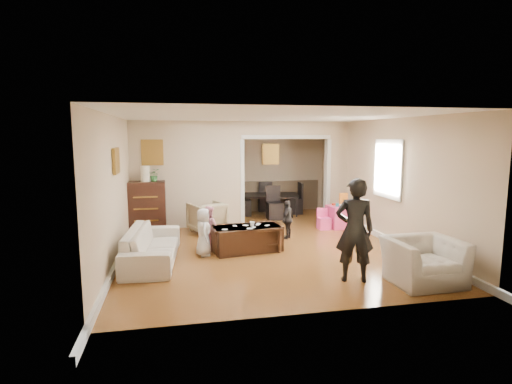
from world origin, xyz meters
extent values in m
plane|color=#925F25|center=(0.00, 0.00, 0.00)|extent=(7.00, 7.00, 0.00)
cube|color=#C5AC90|center=(-1.38, 1.80, 1.30)|extent=(2.75, 0.18, 2.60)
cube|color=#C5AC90|center=(2.48, 1.80, 1.30)|extent=(0.55, 0.18, 2.60)
cube|color=#C5AC90|center=(1.10, 1.80, 2.42)|extent=(2.22, 0.18, 0.35)
cube|color=white|center=(2.73, -0.40, 1.55)|extent=(0.03, 0.95, 1.10)
cube|color=brown|center=(-2.20, 1.70, 1.85)|extent=(0.45, 0.03, 0.55)
cube|color=brown|center=(-2.71, -0.60, 1.80)|extent=(0.03, 0.55, 0.40)
cube|color=brown|center=(1.10, 3.44, 1.70)|extent=(0.45, 0.03, 0.55)
imported|color=beige|center=(-2.12, -0.94, 0.31)|extent=(0.99, 2.16, 0.61)
imported|color=#C2B087|center=(-0.97, 1.15, 0.35)|extent=(0.98, 0.99, 0.70)
imported|color=beige|center=(2.00, -2.82, 0.34)|extent=(1.07, 0.94, 0.68)
cube|color=black|center=(-2.36, 1.39, 0.60)|extent=(0.87, 0.49, 1.20)
cylinder|color=#FFF6CF|center=(-2.36, 1.39, 1.38)|extent=(0.22, 0.22, 0.36)
imported|color=#2F682E|center=(-2.16, 1.39, 1.34)|extent=(0.27, 0.23, 0.30)
cube|color=#361911|center=(-0.34, -0.58, 0.24)|extent=(1.40, 0.88, 0.49)
imported|color=silver|center=(-0.24, -0.63, 0.54)|extent=(0.12, 0.12, 0.10)
cube|color=#D73875|center=(2.26, 0.95, 0.27)|extent=(0.60, 0.60, 0.54)
cube|color=yellow|center=(2.38, 1.05, 0.69)|extent=(0.20, 0.08, 0.30)
cylinder|color=teal|center=(2.16, 0.90, 0.58)|extent=(0.08, 0.08, 0.08)
cube|color=#B93317|center=(2.14, 1.07, 0.56)|extent=(0.10, 0.09, 0.05)
imported|color=silver|center=(2.31, 0.83, 0.56)|extent=(0.22, 0.22, 0.05)
imported|color=black|center=(0.93, 2.88, 0.29)|extent=(1.80, 1.20, 0.58)
imported|color=black|center=(0.99, -2.53, 0.81)|extent=(0.67, 0.53, 1.62)
imported|color=silver|center=(-1.19, -0.73, 0.45)|extent=(0.29, 0.44, 0.90)
imported|color=pink|center=(-1.04, -0.28, 0.43)|extent=(0.50, 0.53, 0.87)
imported|color=black|center=(0.71, 0.17, 0.43)|extent=(0.48, 0.52, 0.86)
cube|color=white|center=(-0.57, -0.49, 0.49)|extent=(0.07, 0.09, 0.00)
cube|color=white|center=(-0.32, -0.78, 0.49)|extent=(0.12, 0.10, 0.00)
cube|color=white|center=(-0.80, -0.77, 0.49)|extent=(0.11, 0.10, 0.00)
cube|color=white|center=(-0.07, -0.41, 0.49)|extent=(0.12, 0.13, 0.00)
cube|color=white|center=(-0.35, -0.50, 0.49)|extent=(0.13, 0.13, 0.00)
cube|color=white|center=(-0.11, -0.49, 0.49)|extent=(0.09, 0.08, 0.00)
cube|color=white|center=(-0.22, -0.69, 0.49)|extent=(0.07, 0.09, 0.00)
cube|color=white|center=(0.06, -0.59, 0.49)|extent=(0.12, 0.12, 0.00)
camera|label=1|loc=(-1.69, -8.11, 2.25)|focal=28.13mm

